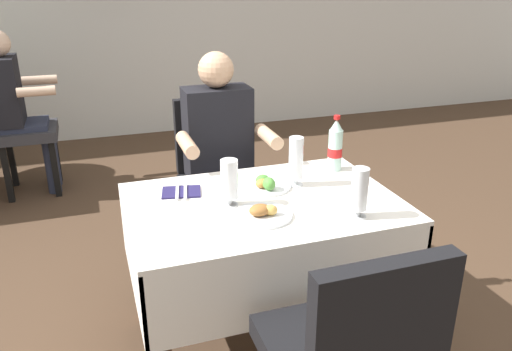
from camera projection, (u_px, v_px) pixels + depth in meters
name	position (u px, v px, depth m)	size (l,w,h in m)	color
ground_plane	(258.00, 345.00, 2.41)	(11.00, 11.00, 0.00)	#473323
main_dining_table	(263.00, 236.00, 2.26)	(1.16, 0.79, 0.73)	white
chair_far_diner_seat	(218.00, 174.00, 2.95)	(0.44, 0.50, 0.97)	black
seated_diner_far	(221.00, 154.00, 2.79)	(0.50, 0.46, 1.26)	#282D42
plate_near_camera	(263.00, 213.00, 2.04)	(0.24, 0.24, 0.06)	white
plate_far_diner	(265.00, 184.00, 2.32)	(0.24, 0.24, 0.07)	white
beer_glass_left	(359.00, 193.00, 2.01)	(0.07, 0.07, 0.21)	white
beer_glass_middle	(229.00, 183.00, 2.11)	(0.07, 0.07, 0.20)	white
beer_glass_right	(296.00, 162.00, 2.31)	(0.07, 0.07, 0.23)	white
cola_bottle_primary	(335.00, 146.00, 2.49)	(0.07, 0.07, 0.28)	silver
napkin_cutlery_set	(181.00, 192.00, 2.27)	(0.19, 0.20, 0.01)	#231E4C
background_chair_right	(13.00, 125.00, 3.89)	(0.50, 0.44, 0.97)	#2D2D33
background_patron	(16.00, 104.00, 3.84)	(0.46, 0.50, 1.26)	#282D42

